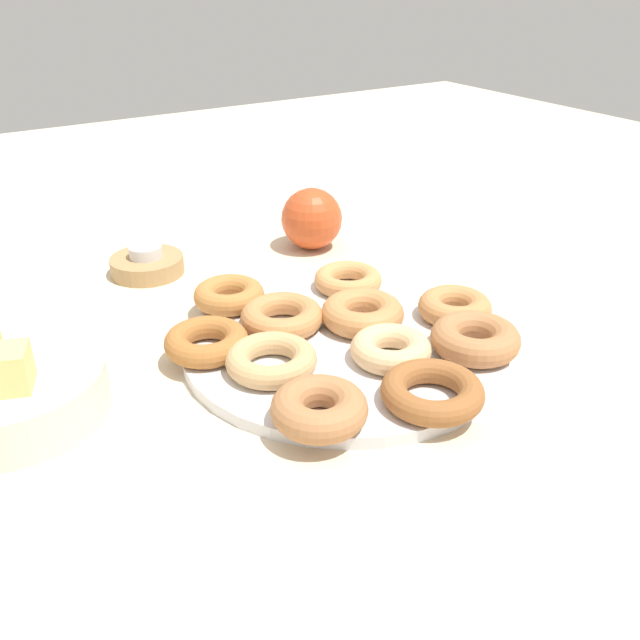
{
  "coord_description": "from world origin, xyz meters",
  "views": [
    {
      "loc": [
        -0.51,
        0.35,
        0.37
      ],
      "look_at": [
        0.0,
        0.03,
        0.04
      ],
      "focal_mm": 39.07,
      "sensor_mm": 36.0,
      "label": 1
    }
  ],
  "objects_px": {
    "donut_2": "(475,339)",
    "donut_5": "(282,317)",
    "donut_10": "(319,408)",
    "fruit_bowl": "(10,393)",
    "donut_plate": "(345,344)",
    "tealight": "(146,252)",
    "melon_chunk_left": "(7,369)",
    "donut_7": "(391,349)",
    "donut_9": "(362,313)",
    "donut_0": "(348,280)",
    "candle_holder": "(147,265)",
    "donut_4": "(434,391)",
    "donut_1": "(455,307)",
    "donut_6": "(229,295)",
    "donut_3": "(271,360)",
    "apple": "(312,219)",
    "donut_8": "(207,342)"
  },
  "relations": [
    {
      "from": "donut_6",
      "to": "donut_10",
      "type": "height_order",
      "value": "donut_10"
    },
    {
      "from": "donut_10",
      "to": "fruit_bowl",
      "type": "distance_m",
      "value": 0.27
    },
    {
      "from": "donut_10",
      "to": "fruit_bowl",
      "type": "bearing_deg",
      "value": 51.25
    },
    {
      "from": "donut_2",
      "to": "tealight",
      "type": "distance_m",
      "value": 0.43
    },
    {
      "from": "donut_6",
      "to": "fruit_bowl",
      "type": "bearing_deg",
      "value": 105.73
    },
    {
      "from": "donut_plate",
      "to": "tealight",
      "type": "xyz_separation_m",
      "value": [
        0.29,
        0.1,
        0.02
      ]
    },
    {
      "from": "donut_plate",
      "to": "donut_5",
      "type": "bearing_deg",
      "value": 37.35
    },
    {
      "from": "donut_4",
      "to": "fruit_bowl",
      "type": "height_order",
      "value": "fruit_bowl"
    },
    {
      "from": "donut_9",
      "to": "donut_1",
      "type": "bearing_deg",
      "value": -112.86
    },
    {
      "from": "donut_4",
      "to": "donut_9",
      "type": "height_order",
      "value": "donut_9"
    },
    {
      "from": "donut_4",
      "to": "donut_5",
      "type": "xyz_separation_m",
      "value": [
        0.19,
        0.04,
        0.0
      ]
    },
    {
      "from": "donut_plate",
      "to": "donut_9",
      "type": "distance_m",
      "value": 0.04
    },
    {
      "from": "donut_8",
      "to": "donut_10",
      "type": "distance_m",
      "value": 0.16
    },
    {
      "from": "donut_8",
      "to": "fruit_bowl",
      "type": "distance_m",
      "value": 0.18
    },
    {
      "from": "melon_chunk_left",
      "to": "tealight",
      "type": "bearing_deg",
      "value": -38.76
    },
    {
      "from": "tealight",
      "to": "melon_chunk_left",
      "type": "relative_size",
      "value": 1.15
    },
    {
      "from": "donut_0",
      "to": "melon_chunk_left",
      "type": "xyz_separation_m",
      "value": [
        -0.06,
        0.38,
        0.04
      ]
    },
    {
      "from": "donut_2",
      "to": "donut_5",
      "type": "bearing_deg",
      "value": 42.98
    },
    {
      "from": "donut_plate",
      "to": "donut_10",
      "type": "bearing_deg",
      "value": 137.34
    },
    {
      "from": "donut_0",
      "to": "donut_3",
      "type": "xyz_separation_m",
      "value": [
        -0.11,
        0.16,
        0.0
      ]
    },
    {
      "from": "donut_7",
      "to": "melon_chunk_left",
      "type": "bearing_deg",
      "value": 73.99
    },
    {
      "from": "donut_10",
      "to": "apple",
      "type": "relative_size",
      "value": 0.99
    },
    {
      "from": "donut_10",
      "to": "fruit_bowl",
      "type": "relative_size",
      "value": 0.5
    },
    {
      "from": "candle_holder",
      "to": "donut_3",
      "type": "bearing_deg",
      "value": -177.87
    },
    {
      "from": "donut_7",
      "to": "candle_holder",
      "type": "height_order",
      "value": "donut_7"
    },
    {
      "from": "donut_9",
      "to": "fruit_bowl",
      "type": "distance_m",
      "value": 0.35
    },
    {
      "from": "donut_9",
      "to": "donut_8",
      "type": "bearing_deg",
      "value": 77.31
    },
    {
      "from": "donut_1",
      "to": "donut_5",
      "type": "bearing_deg",
      "value": 64.19
    },
    {
      "from": "donut_1",
      "to": "donut_7",
      "type": "bearing_deg",
      "value": 106.64
    },
    {
      "from": "donut_0",
      "to": "melon_chunk_left",
      "type": "distance_m",
      "value": 0.39
    },
    {
      "from": "donut_10",
      "to": "fruit_bowl",
      "type": "height_order",
      "value": "fruit_bowl"
    },
    {
      "from": "donut_5",
      "to": "candle_holder",
      "type": "distance_m",
      "value": 0.25
    },
    {
      "from": "donut_4",
      "to": "donut_7",
      "type": "distance_m",
      "value": 0.08
    },
    {
      "from": "donut_2",
      "to": "fruit_bowl",
      "type": "bearing_deg",
      "value": 69.25
    },
    {
      "from": "donut_2",
      "to": "fruit_bowl",
      "type": "height_order",
      "value": "fruit_bowl"
    },
    {
      "from": "donut_3",
      "to": "tealight",
      "type": "height_order",
      "value": "tealight"
    },
    {
      "from": "donut_3",
      "to": "donut_5",
      "type": "distance_m",
      "value": 0.09
    },
    {
      "from": "donut_3",
      "to": "melon_chunk_left",
      "type": "height_order",
      "value": "melon_chunk_left"
    },
    {
      "from": "donut_5",
      "to": "donut_10",
      "type": "bearing_deg",
      "value": 160.77
    },
    {
      "from": "donut_7",
      "to": "melon_chunk_left",
      "type": "relative_size",
      "value": 2.18
    },
    {
      "from": "donut_0",
      "to": "donut_2",
      "type": "distance_m",
      "value": 0.19
    },
    {
      "from": "donut_7",
      "to": "donut_9",
      "type": "height_order",
      "value": "donut_9"
    },
    {
      "from": "donut_0",
      "to": "donut_10",
      "type": "height_order",
      "value": "donut_10"
    },
    {
      "from": "donut_6",
      "to": "fruit_bowl",
      "type": "xyz_separation_m",
      "value": [
        -0.07,
        0.25,
        -0.0
      ]
    },
    {
      "from": "melon_chunk_left",
      "to": "apple",
      "type": "xyz_separation_m",
      "value": [
        0.22,
        -0.43,
        -0.02
      ]
    },
    {
      "from": "donut_7",
      "to": "candle_holder",
      "type": "relative_size",
      "value": 0.86
    },
    {
      "from": "tealight",
      "to": "donut_0",
      "type": "bearing_deg",
      "value": -138.22
    },
    {
      "from": "donut_9",
      "to": "melon_chunk_left",
      "type": "xyz_separation_m",
      "value": [
        0.02,
        0.34,
        0.04
      ]
    },
    {
      "from": "donut_3",
      "to": "donut_4",
      "type": "bearing_deg",
      "value": -142.13
    },
    {
      "from": "donut_4",
      "to": "candle_holder",
      "type": "height_order",
      "value": "donut_4"
    }
  ]
}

